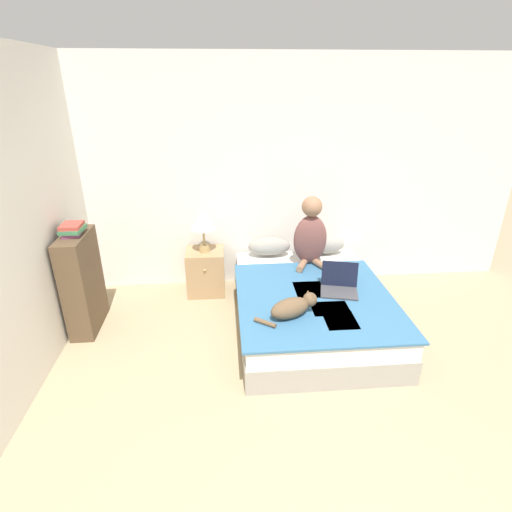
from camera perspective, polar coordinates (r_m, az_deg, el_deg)
The scene contains 12 objects.
wall_back at distance 4.58m, azimuth 4.16°, elevation 11.20°, with size 5.44×0.05×2.55m.
wall_side at distance 3.31m, azimuth -32.40°, elevation 2.39°, with size 0.05×4.28×2.55m.
bed at distance 4.05m, azimuth 7.72°, elevation -7.16°, with size 1.45×1.93×0.42m.
pillow_near at distance 4.59m, azimuth 1.91°, elevation 1.41°, with size 0.48×0.22×0.21m.
pillow_far at distance 4.70m, azimuth 9.62°, elevation 1.64°, with size 0.48×0.22×0.21m.
person_sitting at distance 4.33m, azimuth 7.79°, elevation 3.05°, with size 0.37×0.36×0.76m.
cat_tabby at distance 3.44m, azimuth 5.30°, elevation -7.24°, with size 0.56×0.32×0.19m.
laptop_open at distance 3.91m, azimuth 11.80°, elevation -4.19°, with size 0.40×0.37×0.26m.
nightstand at distance 4.62m, azimuth -7.18°, elevation -2.20°, with size 0.42×0.41×0.52m.
table_lamp at distance 4.37m, azimuth -7.59°, elevation 4.94°, with size 0.28×0.28×0.48m.
bookshelf at distance 4.19m, azimuth -23.54°, elevation -3.50°, with size 0.22×0.58×0.98m.
book_stack_top at distance 3.99m, azimuth -24.79°, elevation 3.49°, with size 0.19×0.24×0.11m.
Camera 1 is at (-0.70, -1.11, 2.29)m, focal length 28.00 mm.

